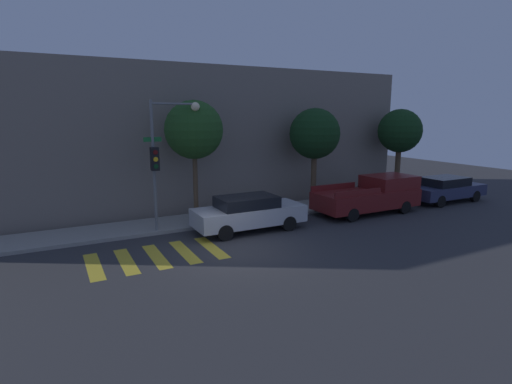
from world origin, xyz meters
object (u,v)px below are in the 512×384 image
pickup_truck (371,195)px  tree_near_corner (194,130)px  sedan_near_corner (249,212)px  tree_midblock (315,134)px  sedan_middle (445,189)px  tree_far_end (400,132)px  traffic_light_pole (164,148)px

pickup_truck → tree_near_corner: tree_near_corner is taller
sedan_near_corner → tree_midblock: size_ratio=0.91×
sedan_middle → tree_near_corner: (-13.58, 2.26, 3.34)m
tree_near_corner → tree_far_end: size_ratio=1.06×
traffic_light_pole → sedan_near_corner: (3.06, -1.27, -2.69)m
pickup_truck → sedan_middle: (5.39, -0.00, -0.15)m
sedan_middle → tree_far_end: size_ratio=0.91×
traffic_light_pole → sedan_middle: bearing=-4.8°
sedan_near_corner → pickup_truck: 6.70m
sedan_middle → tree_near_corner: bearing=170.6°
traffic_light_pole → sedan_near_corner: size_ratio=1.15×
sedan_near_corner → pickup_truck: (6.70, 0.00, 0.11)m
traffic_light_pole → sedan_middle: 15.45m
tree_midblock → pickup_truck: bearing=-50.7°
sedan_middle → tree_far_end: 4.02m
traffic_light_pole → tree_near_corner: (1.58, 0.99, 0.61)m
pickup_truck → sedan_middle: size_ratio=1.15×
sedan_middle → sedan_near_corner: bearing=180.0°
traffic_light_pole → tree_near_corner: size_ratio=0.99×
sedan_near_corner → tree_near_corner: 4.27m
pickup_truck → sedan_middle: 5.39m
pickup_truck → tree_midblock: tree_midblock is taller
tree_near_corner → tree_far_end: 12.27m
pickup_truck → tree_near_corner: size_ratio=0.99×
pickup_truck → tree_far_end: (4.08, 2.26, 2.90)m
tree_near_corner → tree_far_end: tree_near_corner is taller
traffic_light_pole → pickup_truck: size_ratio=1.00×
traffic_light_pole → tree_far_end: (13.84, 0.99, 0.32)m
pickup_truck → sedan_near_corner: bearing=-180.0°
tree_near_corner → pickup_truck: bearing=-15.4°
pickup_truck → tree_midblock: bearing=129.3°
pickup_truck → tree_midblock: 4.10m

